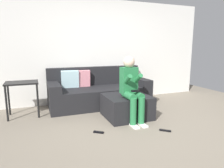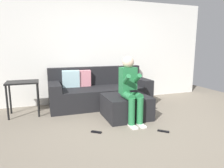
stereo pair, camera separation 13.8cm
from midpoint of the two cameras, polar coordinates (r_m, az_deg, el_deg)
ground_plane at (r=3.35m, az=10.16°, el=-13.39°), size 7.23×7.23×0.00m
wall_back at (r=5.10m, az=-1.74°, el=9.22°), size 5.56×0.10×2.47m
couch_sectional at (r=4.71m, az=-2.85°, el=-2.27°), size 2.26×0.92×0.87m
ottoman at (r=3.92m, az=4.97°, el=-6.31°), size 0.83×0.78×0.43m
person_seated at (r=3.63m, az=6.27°, el=-0.70°), size 0.29×0.63×1.18m
side_table at (r=4.27m, az=-23.02°, el=-0.89°), size 0.59×0.44×0.68m
remote_near_ottoman at (r=3.44m, az=15.42°, el=-12.72°), size 0.17×0.16×0.02m
remote_by_storage_bin at (r=3.30m, az=-3.25°, el=-13.38°), size 0.16×0.14×0.02m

